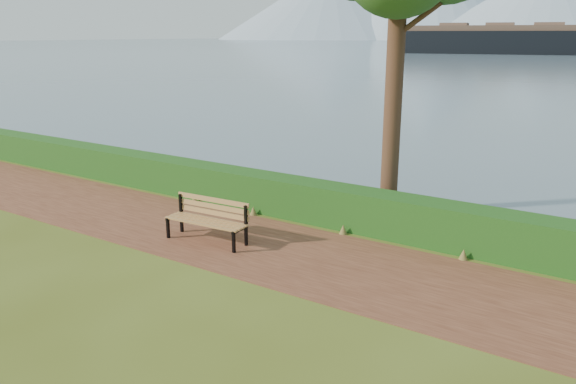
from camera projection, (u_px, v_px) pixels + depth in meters
The scene contains 5 objects.
ground at pixel (238, 247), 12.75m from camera, with size 140.00×140.00×0.00m, color #485217.
path at pixel (246, 243), 12.99m from camera, with size 40.00×3.40×0.01m, color #4F291B.
hedge at pixel (299, 199), 14.71m from camera, with size 32.00×0.85×1.00m, color #134213.
bench at pixel (209, 217), 12.98m from camera, with size 2.05×0.72×1.01m.
cargo_ship at pixel (572, 40), 126.16m from camera, with size 73.28×25.57×22.00m.
Camera 1 is at (7.48, -9.36, 4.68)m, focal length 35.00 mm.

